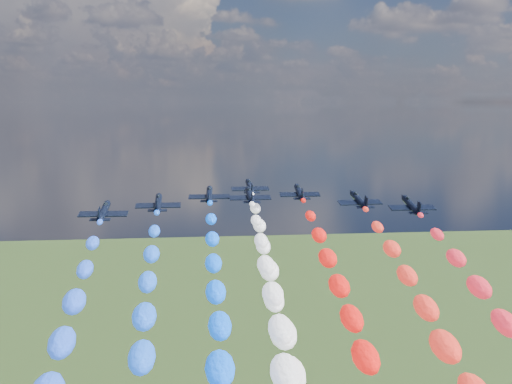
{
  "coord_description": "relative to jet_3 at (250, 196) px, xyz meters",
  "views": [
    {
      "loc": [
        -13.61,
        -129.21,
        117.46
      ],
      "look_at": [
        0.0,
        4.0,
        97.79
      ],
      "focal_mm": 42.92,
      "sensor_mm": 36.0,
      "label": 1
    }
  ],
  "objects": [
    {
      "name": "jet_0",
      "position": [
        -31.12,
        -17.93,
        0.0
      ],
      "size": [
        10.12,
        13.6,
        5.35
      ],
      "primitive_type": null,
      "rotation": [
        0.2,
        0.0,
        -0.03
      ],
      "color": "black"
    },
    {
      "name": "jet_1",
      "position": [
        -20.81,
        -8.77,
        0.0
      ],
      "size": [
        9.83,
        13.4,
        5.35
      ],
      "primitive_type": null,
      "rotation": [
        0.2,
        0.0,
        0.01
      ],
      "color": "black"
    },
    {
      "name": "jet_2",
      "position": [
        -9.45,
        2.47,
        0.0
      ],
      "size": [
        10.32,
        13.75,
        5.35
      ],
      "primitive_type": null,
      "rotation": [
        0.2,
        0.0,
        -0.05
      ],
      "color": "black"
    },
    {
      "name": "jet_3",
      "position": [
        0.0,
        0.0,
        0.0
      ],
      "size": [
        9.85,
        13.41,
        5.35
      ],
      "primitive_type": null,
      "rotation": [
        0.2,
        0.0,
        0.01
      ],
      "color": "black"
    },
    {
      "name": "jet_4",
      "position": [
        1.38,
        15.01,
        0.0
      ],
      "size": [
        10.01,
        13.53,
        5.35
      ],
      "primitive_type": null,
      "rotation": [
        0.2,
        0.0,
        0.03
      ],
      "color": "black"
    },
    {
      "name": "trail_4",
      "position": [
        1.38,
        -48.22,
        -21.37
      ],
      "size": [
        5.92,
        121.59,
        46.5
      ],
      "primitive_type": null,
      "color": "white"
    },
    {
      "name": "jet_5",
      "position": [
        12.43,
        3.87,
        0.0
      ],
      "size": [
        10.01,
        13.53,
        5.35
      ],
      "primitive_type": null,
      "rotation": [
        0.2,
        0.0,
        -0.03
      ],
      "color": "black"
    },
    {
      "name": "jet_6",
      "position": [
        23.66,
        -9.26,
        0.0
      ],
      "size": [
        10.49,
        13.87,
        5.35
      ],
      "primitive_type": null,
      "rotation": [
        0.2,
        0.0,
        0.06
      ],
      "color": "black"
    },
    {
      "name": "jet_7",
      "position": [
        32.89,
        -17.08,
        0.0
      ],
      "size": [
        9.86,
        13.42,
        5.35
      ],
      "primitive_type": null,
      "rotation": [
        0.2,
        0.0,
        -0.01
      ],
      "color": "black"
    }
  ]
}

